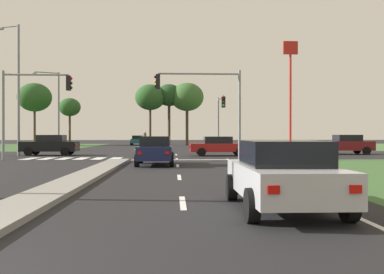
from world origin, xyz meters
TOP-DOWN VIEW (x-y plane):
  - ground_plane at (0.00, 30.00)m, footprint 200.00×200.00m
  - grass_verge_far_right at (25.50, 54.50)m, footprint 35.00×35.00m
  - median_island_near at (0.00, 11.00)m, footprint 1.20×22.00m
  - median_island_far at (0.00, 55.00)m, footprint 1.20×36.00m
  - lane_dash_near at (3.50, 5.89)m, footprint 0.14×2.00m
  - lane_dash_second at (3.50, 11.89)m, footprint 0.14×2.00m
  - lane_dash_third at (3.50, 17.89)m, footprint 0.14×2.00m
  - lane_dash_fourth at (3.50, 23.89)m, footprint 0.14×2.00m
  - lane_dash_fifth at (3.50, 29.89)m, footprint 0.14×2.00m
  - edge_line_right at (6.85, 12.00)m, footprint 0.14×24.00m
  - stop_bar_near at (3.80, 23.00)m, footprint 6.40×0.50m
  - crosswalk_bar_near at (-6.40, 24.80)m, footprint 0.70×2.80m
  - crosswalk_bar_second at (-5.25, 24.80)m, footprint 0.70×2.80m
  - crosswalk_bar_third at (-4.10, 24.80)m, footprint 0.70×2.80m
  - crosswalk_bar_fourth at (-2.95, 24.80)m, footprint 0.70×2.80m
  - crosswalk_bar_fifth at (-1.80, 24.80)m, footprint 0.70×2.80m
  - crosswalk_bar_sixth at (-0.65, 24.80)m, footprint 0.70×2.80m
  - car_teal_near at (-2.39, 62.85)m, footprint 2.02×4.32m
  - car_black_second at (-6.42, 29.58)m, footprint 4.34×1.97m
  - car_silver_third at (5.61, 4.89)m, footprint 2.02×4.24m
  - car_navy_fourth at (2.32, 18.49)m, footprint 1.96×4.31m
  - car_red_fifth at (6.81, 28.30)m, footprint 4.60×2.08m
  - car_maroon_sixth at (17.56, 30.28)m, footprint 4.29×2.03m
  - traffic_signal_near_left at (-6.01, 23.40)m, footprint 4.48×0.32m
  - traffic_signal_far_right at (7.60, 34.85)m, footprint 0.32×4.67m
  - traffic_signal_near_right at (5.55, 23.40)m, footprint 5.67×0.32m
  - street_lamp_second at (-8.73, 28.87)m, footprint 1.94×0.81m
  - street_lamp_third at (-8.83, 39.98)m, footprint 2.51×1.19m
  - pedestrian_at_median at (0.15, 42.24)m, footprint 0.34×0.34m
  - fastfood_pole_sign at (17.75, 47.61)m, footprint 1.80×0.40m
  - treeline_second at (-18.53, 63.17)m, footprint 5.27×5.27m
  - treeline_third at (-12.36, 60.27)m, footprint 3.23×3.23m
  - treeline_fourth at (2.60, 61.33)m, footprint 4.00×4.00m
  - treeline_fifth at (-0.30, 60.79)m, footprint 4.63×4.63m
  - treeline_sixth at (5.38, 61.30)m, footprint 5.15×5.15m

SIDE VIEW (x-z plane):
  - ground_plane at x=0.00m, z-range 0.00..0.00m
  - grass_verge_far_right at x=25.50m, z-range 0.00..0.01m
  - lane_dash_near at x=3.50m, z-range 0.00..0.01m
  - lane_dash_second at x=3.50m, z-range 0.00..0.01m
  - lane_dash_third at x=3.50m, z-range 0.00..0.01m
  - lane_dash_fourth at x=3.50m, z-range 0.00..0.01m
  - lane_dash_fifth at x=3.50m, z-range 0.00..0.01m
  - edge_line_right at x=6.85m, z-range 0.00..0.01m
  - stop_bar_near at x=3.80m, z-range 0.00..0.01m
  - crosswalk_bar_near at x=-6.40m, z-range 0.00..0.01m
  - crosswalk_bar_second at x=-5.25m, z-range 0.00..0.01m
  - crosswalk_bar_third at x=-4.10m, z-range 0.00..0.01m
  - crosswalk_bar_fourth at x=-2.95m, z-range 0.00..0.01m
  - crosswalk_bar_fifth at x=-1.80m, z-range 0.00..0.01m
  - crosswalk_bar_sixth at x=-0.65m, z-range 0.00..0.01m
  - median_island_near at x=0.00m, z-range 0.00..0.14m
  - median_island_far at x=0.00m, z-range 0.00..0.14m
  - car_silver_third at x=5.61m, z-range 0.02..1.50m
  - car_red_fifth at x=6.81m, z-range 0.02..1.50m
  - car_teal_near at x=-2.39m, z-range 0.02..1.53m
  - car_navy_fourth at x=2.32m, z-range 0.02..1.55m
  - car_black_second at x=-6.42m, z-range 0.01..1.62m
  - car_maroon_sixth at x=17.56m, z-range 0.01..1.63m
  - pedestrian_at_median at x=0.15m, z-range 0.35..2.20m
  - traffic_signal_far_right at x=7.60m, z-range 1.01..6.23m
  - traffic_signal_near_left at x=-6.01m, z-range 1.06..6.78m
  - traffic_signal_near_right at x=5.55m, z-range 1.15..7.00m
  - street_lamp_third at x=-8.83m, z-range 0.56..8.64m
  - street_lamp_second at x=-8.73m, z-range 0.52..10.58m
  - treeline_third at x=-12.36m, z-range 2.16..9.33m
  - treeline_fifth at x=-0.30m, z-range 2.67..12.02m
  - treeline_sixth at x=5.38m, z-range 2.61..12.29m
  - treeline_second at x=-18.53m, z-range 2.61..12.36m
  - treeline_fourth at x=2.60m, z-range 2.94..12.41m
  - fastfood_pole_sign at x=17.75m, z-range 2.90..16.09m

